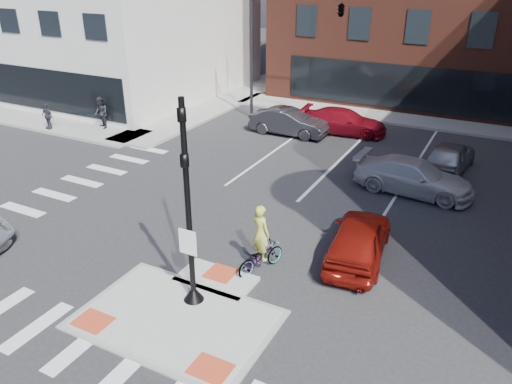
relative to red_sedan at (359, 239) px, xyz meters
The scene contains 16 objects.
ground 6.09m from the red_sedan, 125.39° to the right, with size 120.00×120.00×0.00m, color #28282B.
refuge_island 6.29m from the red_sedan, 124.02° to the right, with size 5.40×4.65×0.13m.
sidewalk_nw 22.77m from the red_sedan, 152.92° to the left, with size 23.50×20.50×0.15m.
sidewalk_n 17.09m from the red_sedan, 91.68° to the left, with size 26.00×3.00×0.15m, color gray.
building_nw 29.80m from the red_sedan, 149.42° to the left, with size 20.40×16.40×14.40m.
building_far_left 47.86m from the red_sedan, 99.05° to the left, with size 10.00×12.00×10.00m, color slate.
signal_pole 5.95m from the red_sedan, 127.68° to the right, with size 0.60×0.60×5.98m.
mast_arm_signal 15.79m from the red_sedan, 118.08° to the left, with size 6.10×2.24×8.00m.
red_sedan is the anchor object (origin of this frame).
white_pickup 6.27m from the red_sedan, 85.44° to the left, with size 2.03×4.99×1.45m, color silver.
bg_car_dark 13.32m from the red_sedan, 124.15° to the left, with size 1.57×4.49×1.48m, color #25252A.
bg_car_silver 9.57m from the red_sedan, 80.98° to the left, with size 1.76×4.37×1.49m, color #A9ACB1.
bg_car_red 13.57m from the red_sedan, 110.59° to the left, with size 1.98×4.86×1.41m, color maroon.
cyclist 3.32m from the red_sedan, 140.12° to the right, with size 1.26×1.98×2.33m.
pedestrian_a 18.67m from the red_sedan, 159.29° to the left, with size 0.89×0.70×1.84m, color black.
pedestrian_b 20.81m from the red_sedan, 165.89° to the left, with size 0.88×0.37×1.51m, color #2E2A34.
Camera 1 is at (7.12, -9.28, 9.07)m, focal length 35.00 mm.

